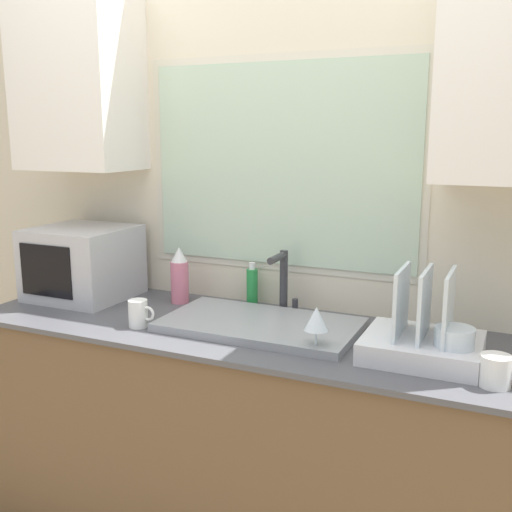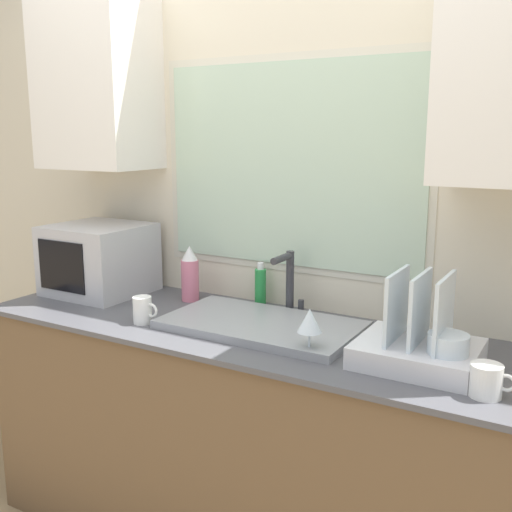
% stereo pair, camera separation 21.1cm
% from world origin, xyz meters
% --- Properties ---
extents(countertop, '(2.15, 0.67, 0.91)m').
position_xyz_m(countertop, '(0.00, 0.32, 0.46)').
color(countertop, brown).
rests_on(countertop, ground_plane).
extents(wall_back, '(6.00, 0.38, 2.60)m').
position_xyz_m(wall_back, '(0.00, 0.63, 1.40)').
color(wall_back, beige).
rests_on(wall_back, ground_plane).
extents(sink_basin, '(0.71, 0.40, 0.03)m').
position_xyz_m(sink_basin, '(0.05, 0.33, 0.93)').
color(sink_basin, gray).
rests_on(sink_basin, countertop).
extents(faucet, '(0.08, 0.16, 0.25)m').
position_xyz_m(faucet, '(0.05, 0.54, 1.06)').
color(faucet, '#333338').
rests_on(faucet, countertop).
extents(microwave, '(0.40, 0.38, 0.31)m').
position_xyz_m(microwave, '(-0.83, 0.41, 1.07)').
color(microwave, '#B2B2B7').
rests_on(microwave, countertop).
extents(dish_rack, '(0.36, 0.31, 0.29)m').
position_xyz_m(dish_rack, '(0.65, 0.27, 0.98)').
color(dish_rack, silver).
rests_on(dish_rack, countertop).
extents(spray_bottle, '(0.08, 0.08, 0.24)m').
position_xyz_m(spray_bottle, '(-0.40, 0.50, 1.03)').
color(spray_bottle, '#D8728C').
rests_on(spray_bottle, countertop).
extents(soap_bottle, '(0.05, 0.05, 0.18)m').
position_xyz_m(soap_bottle, '(-0.10, 0.59, 0.99)').
color(soap_bottle, '#268C3F').
rests_on(soap_bottle, countertop).
extents(mug_near_sink, '(0.11, 0.07, 0.10)m').
position_xyz_m(mug_near_sink, '(-0.37, 0.16, 0.96)').
color(mug_near_sink, white).
rests_on(mug_near_sink, countertop).
extents(wine_glass, '(0.08, 0.08, 0.16)m').
position_xyz_m(wine_glass, '(0.32, 0.17, 1.03)').
color(wine_glass, silver).
rests_on(wine_glass, countertop).
extents(mug_by_rack, '(0.12, 0.09, 0.09)m').
position_xyz_m(mug_by_rack, '(0.87, 0.13, 0.96)').
color(mug_by_rack, white).
rests_on(mug_by_rack, countertop).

